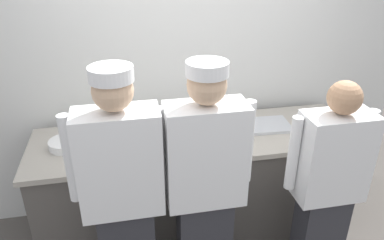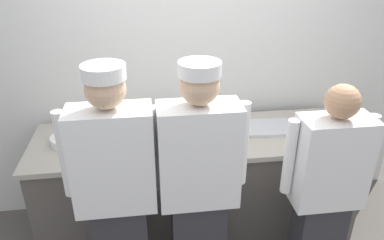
{
  "view_description": "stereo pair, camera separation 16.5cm",
  "coord_description": "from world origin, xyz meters",
  "px_view_note": "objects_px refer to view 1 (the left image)",
  "views": [
    {
      "loc": [
        -0.55,
        -2.1,
        2.32
      ],
      "look_at": [
        -0.05,
        0.36,
        1.08
      ],
      "focal_mm": 34.85,
      "sensor_mm": 36.0,
      "label": 1
    },
    {
      "loc": [
        -0.39,
        -2.13,
        2.32
      ],
      "look_at": [
        -0.05,
        0.36,
        1.08
      ],
      "focal_mm": 34.85,
      "sensor_mm": 36.0,
      "label": 2
    }
  ],
  "objects_px": {
    "chef_far_right": "(327,186)",
    "ramekin_yellow_sauce": "(216,125)",
    "chefs_knife": "(115,134)",
    "plate_stack_front": "(65,144)",
    "mixing_bowl_steel": "(172,127)",
    "deli_cup": "(199,139)",
    "plate_stack_rear": "(309,120)",
    "sheet_tray": "(261,126)",
    "chef_center": "(205,186)",
    "squeeze_bottle_primary": "(96,134)",
    "ramekin_red_sauce": "(142,146)",
    "ramekin_green_sauce": "(238,142)",
    "chef_near_left": "(123,194)"
  },
  "relations": [
    {
      "from": "chef_far_right",
      "to": "ramekin_yellow_sauce",
      "type": "xyz_separation_m",
      "value": [
        -0.56,
        0.8,
        0.11
      ]
    },
    {
      "from": "ramekin_yellow_sauce",
      "to": "chefs_knife",
      "type": "bearing_deg",
      "value": 177.65
    },
    {
      "from": "plate_stack_front",
      "to": "ramekin_yellow_sauce",
      "type": "height_order",
      "value": "plate_stack_front"
    },
    {
      "from": "mixing_bowl_steel",
      "to": "deli_cup",
      "type": "height_order",
      "value": "mixing_bowl_steel"
    },
    {
      "from": "plate_stack_rear",
      "to": "mixing_bowl_steel",
      "type": "relative_size",
      "value": 0.66
    },
    {
      "from": "ramekin_yellow_sauce",
      "to": "plate_stack_rear",
      "type": "bearing_deg",
      "value": -5.26
    },
    {
      "from": "plate_stack_front",
      "to": "sheet_tray",
      "type": "relative_size",
      "value": 0.51
    },
    {
      "from": "chef_center",
      "to": "squeeze_bottle_primary",
      "type": "bearing_deg",
      "value": 134.59
    },
    {
      "from": "sheet_tray",
      "to": "ramekin_yellow_sauce",
      "type": "xyz_separation_m",
      "value": [
        -0.36,
        0.06,
        0.01
      ]
    },
    {
      "from": "ramekin_red_sauce",
      "to": "sheet_tray",
      "type": "bearing_deg",
      "value": 8.49
    },
    {
      "from": "chef_center",
      "to": "plate_stack_front",
      "type": "height_order",
      "value": "chef_center"
    },
    {
      "from": "plate_stack_rear",
      "to": "ramekin_green_sauce",
      "type": "height_order",
      "value": "plate_stack_rear"
    },
    {
      "from": "mixing_bowl_steel",
      "to": "ramekin_red_sauce",
      "type": "xyz_separation_m",
      "value": [
        -0.25,
        -0.16,
        -0.05
      ]
    },
    {
      "from": "ramekin_green_sauce",
      "to": "deli_cup",
      "type": "relative_size",
      "value": 0.96
    },
    {
      "from": "ramekin_yellow_sauce",
      "to": "ramekin_green_sauce",
      "type": "distance_m",
      "value": 0.32
    },
    {
      "from": "plate_stack_front",
      "to": "plate_stack_rear",
      "type": "distance_m",
      "value": 1.94
    },
    {
      "from": "plate_stack_rear",
      "to": "deli_cup",
      "type": "bearing_deg",
      "value": -169.39
    },
    {
      "from": "chef_far_right",
      "to": "plate_stack_front",
      "type": "bearing_deg",
      "value": 157.68
    },
    {
      "from": "chef_center",
      "to": "chefs_knife",
      "type": "bearing_deg",
      "value": 124.27
    },
    {
      "from": "chef_near_left",
      "to": "plate_stack_front",
      "type": "xyz_separation_m",
      "value": [
        -0.39,
        0.65,
        0.03
      ]
    },
    {
      "from": "plate_stack_front",
      "to": "plate_stack_rear",
      "type": "relative_size",
      "value": 1.08
    },
    {
      "from": "mixing_bowl_steel",
      "to": "ramekin_yellow_sauce",
      "type": "height_order",
      "value": "mixing_bowl_steel"
    },
    {
      "from": "ramekin_green_sauce",
      "to": "plate_stack_front",
      "type": "bearing_deg",
      "value": 169.94
    },
    {
      "from": "chef_far_right",
      "to": "deli_cup",
      "type": "relative_size",
      "value": 14.8
    },
    {
      "from": "sheet_tray",
      "to": "squeeze_bottle_primary",
      "type": "distance_m",
      "value": 1.31
    },
    {
      "from": "chef_near_left",
      "to": "chefs_knife",
      "type": "xyz_separation_m",
      "value": [
        -0.03,
        0.77,
        0.0
      ]
    },
    {
      "from": "chef_far_right",
      "to": "plate_stack_front",
      "type": "xyz_separation_m",
      "value": [
        -1.72,
        0.71,
        0.12
      ]
    },
    {
      "from": "plate_stack_front",
      "to": "ramekin_yellow_sauce",
      "type": "bearing_deg",
      "value": 4.44
    },
    {
      "from": "deli_cup",
      "to": "ramekin_yellow_sauce",
      "type": "bearing_deg",
      "value": 52.48
    },
    {
      "from": "sheet_tray",
      "to": "chefs_knife",
      "type": "relative_size",
      "value": 1.71
    },
    {
      "from": "chef_near_left",
      "to": "ramekin_red_sauce",
      "type": "distance_m",
      "value": 0.55
    },
    {
      "from": "chef_center",
      "to": "chefs_knife",
      "type": "distance_m",
      "value": 0.95
    },
    {
      "from": "chef_near_left",
      "to": "squeeze_bottle_primary",
      "type": "height_order",
      "value": "chef_near_left"
    },
    {
      "from": "sheet_tray",
      "to": "ramekin_green_sauce",
      "type": "height_order",
      "value": "ramekin_green_sauce"
    },
    {
      "from": "mixing_bowl_steel",
      "to": "ramekin_yellow_sauce",
      "type": "distance_m",
      "value": 0.38
    },
    {
      "from": "chef_far_right",
      "to": "ramekin_green_sauce",
      "type": "relative_size",
      "value": 15.5
    },
    {
      "from": "chef_far_right",
      "to": "sheet_tray",
      "type": "relative_size",
      "value": 3.34
    },
    {
      "from": "sheet_tray",
      "to": "chef_center",
      "type": "bearing_deg",
      "value": -132.36
    },
    {
      "from": "chef_near_left",
      "to": "chef_center",
      "type": "xyz_separation_m",
      "value": [
        0.5,
        -0.02,
        -0.0
      ]
    },
    {
      "from": "chef_center",
      "to": "chef_far_right",
      "type": "height_order",
      "value": "chef_center"
    },
    {
      "from": "plate_stack_rear",
      "to": "squeeze_bottle_primary",
      "type": "height_order",
      "value": "squeeze_bottle_primary"
    },
    {
      "from": "plate_stack_rear",
      "to": "ramekin_yellow_sauce",
      "type": "bearing_deg",
      "value": 174.74
    },
    {
      "from": "chef_center",
      "to": "squeeze_bottle_primary",
      "type": "xyz_separation_m",
      "value": [
        -0.67,
        0.68,
        0.08
      ]
    },
    {
      "from": "chef_near_left",
      "to": "squeeze_bottle_primary",
      "type": "relative_size",
      "value": 9.84
    },
    {
      "from": "ramekin_green_sauce",
      "to": "mixing_bowl_steel",
      "type": "bearing_deg",
      "value": 149.77
    },
    {
      "from": "ramekin_green_sauce",
      "to": "deli_cup",
      "type": "height_order",
      "value": "deli_cup"
    },
    {
      "from": "ramekin_red_sauce",
      "to": "ramekin_yellow_sauce",
      "type": "distance_m",
      "value": 0.65
    },
    {
      "from": "squeeze_bottle_primary",
      "to": "chefs_knife",
      "type": "relative_size",
      "value": 0.64
    },
    {
      "from": "squeeze_bottle_primary",
      "to": "ramekin_green_sauce",
      "type": "bearing_deg",
      "value": -13.11
    },
    {
      "from": "squeeze_bottle_primary",
      "to": "chefs_knife",
      "type": "bearing_deg",
      "value": 38.39
    }
  ]
}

